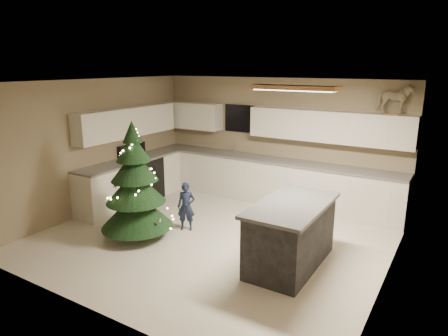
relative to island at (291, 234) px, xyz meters
The scene contains 8 objects.
ground_plane 1.56m from the island, behind, with size 5.50×5.50×0.00m, color beige.
room_shell 1.93m from the island, behind, with size 5.52×5.02×2.61m.
cabinetry 3.02m from the island, 142.28° to the left, with size 5.50×3.20×2.00m.
island is the anchor object (origin of this frame).
bar_stool 0.57m from the island, 150.80° to the left, with size 0.35×0.35×0.67m.
christmas_tree 2.67m from the island, behind, with size 1.25×1.21×2.00m.
toddler 2.08m from the island, behind, with size 0.32×0.21×0.87m, color #182138.
rocking_horse 3.20m from the island, 71.73° to the left, with size 0.65×0.40×0.53m.
Camera 1 is at (3.43, -5.27, 2.87)m, focal length 32.00 mm.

